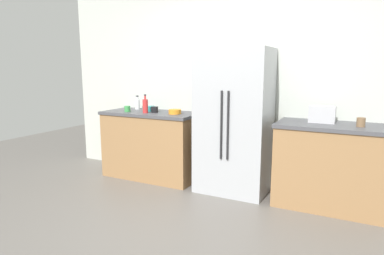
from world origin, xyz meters
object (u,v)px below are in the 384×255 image
Objects in this scene: bottle_a at (145,106)px; bottle_b at (137,104)px; bowl_a at (175,112)px; cup_b at (361,122)px; bowl_b at (150,109)px; refrigerator at (234,122)px; toaster at (322,114)px; cup_a at (127,109)px; cup_c at (155,110)px.

bottle_b is at bearing 139.45° from bottle_a.
cup_b is at bearing -0.11° from bowl_a.
bottle_a reaches higher than bowl_b.
refrigerator reaches higher than cup_b.
bowl_b is at bearing 175.87° from refrigerator.
toaster reaches higher than bowl_b.
bottle_a is at bearing 1.27° from cup_a.
bowl_a is at bearing 179.89° from cup_b.
cup_a is (0.05, -0.30, -0.04)m from bottle_b.
refrigerator reaches higher than toaster.
bottle_a is 2.64× the size of cup_c.
cup_a is 2.90m from cup_b.
refrigerator is at bearing 4.91° from cup_a.
bottle_b is 0.78m from bowl_a.
cup_b reaches higher than cup_c.
bowl_b is at bearing -16.16° from bottle_b.
cup_c is 0.60× the size of bowl_b.
toaster is 2.52m from cup_a.
toaster is 2.22m from bottle_a.
cup_c is (0.43, -0.20, -0.04)m from bottle_b.
bottle_a is at bearing -174.89° from toaster.
refrigerator is 10.56× the size of bowl_a.
cup_c is 0.57× the size of bowl_a.
bowl_a is at bearing 12.63° from bottle_a.
cup_a is 0.31m from bowl_b.
bottle_a is 0.45m from bottle_b.
cup_a is (-0.30, -0.01, -0.06)m from bottle_a.
bottle_b is (-1.56, 0.17, 0.13)m from refrigerator.
bottle_a is at bearing -178.08° from cup_b.
cup_a is at bearing -178.73° from bottle_a.
cup_c is at bearing 14.00° from cup_a.
cup_b is (0.39, -0.11, -0.05)m from toaster.
bottle_b reaches higher than bowl_b.
cup_a is 0.86× the size of cup_c.
toaster is 3.34× the size of cup_a.
cup_b is 0.59× the size of bowl_b.
cup_b is 2.68m from bowl_b.
cup_c is at bearing -178.29° from refrigerator.
cup_b is 2.51m from cup_c.
cup_c is at bearing 179.93° from cup_b.
cup_c is 0.21m from bowl_b.
refrigerator reaches higher than bowl_b.
bottle_a reaches higher than bowl_a.
toaster is 2.87× the size of cup_c.
toaster is 2.29m from bowl_b.
toaster is 2.88× the size of cup_b.
bottle_b is at bearing 164.81° from bowl_a.
bowl_a is at bearing -176.61° from toaster.
bowl_b is (0.22, 0.22, -0.01)m from cup_a.
bottle_b is at bearing 163.84° from bowl_b.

